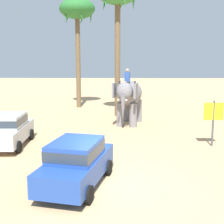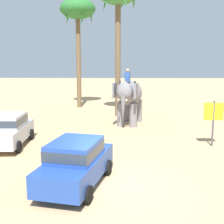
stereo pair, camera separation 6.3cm
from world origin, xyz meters
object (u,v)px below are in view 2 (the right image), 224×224
Objects in this scene: elephant_with_mahout at (129,96)px; car_parked_far_side at (8,129)px; signboard_yellow at (214,115)px; car_sedan_foreground at (76,161)px; palm_tree_behind_elephant at (78,13)px.

car_parked_far_side is at bearing -139.90° from elephant_with_mahout.
car_parked_far_side is at bearing -179.03° from signboard_yellow.
signboard_yellow reaches higher than car_sedan_foreground.
elephant_with_mahout reaches higher than signboard_yellow.
elephant_with_mahout is (2.29, 10.55, 1.06)m from car_sedan_foreground.
elephant_with_mahout is at bearing 128.21° from signboard_yellow.
car_sedan_foreground is 1.05× the size of car_parked_far_side.
palm_tree_behind_elephant is at bearing 123.60° from signboard_yellow.
palm_tree_behind_elephant is at bearing 80.80° from car_parked_far_side.
signboard_yellow is (8.57, -12.90, -6.85)m from palm_tree_behind_elephant.
car_sedan_foreground is 1.82× the size of signboard_yellow.
palm_tree_behind_elephant reaches higher than car_sedan_foreground.
elephant_with_mahout is 0.41× the size of palm_tree_behind_elephant.
elephant_with_mahout is 6.76m from signboard_yellow.
car_parked_far_side is 8.58m from elephant_with_mahout.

